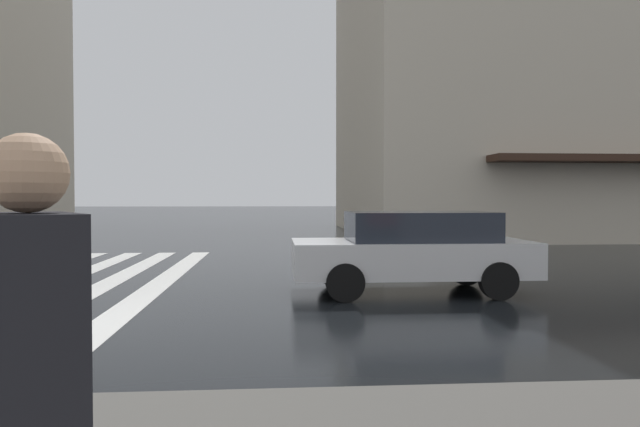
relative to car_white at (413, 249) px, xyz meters
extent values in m
cube|color=silver|center=(1.50, 4.61, -0.75)|extent=(13.00, 0.50, 0.01)
cube|color=silver|center=(1.50, 5.61, -0.75)|extent=(13.00, 0.50, 0.01)
cube|color=silver|center=(1.50, 6.61, -0.75)|extent=(13.00, 0.50, 0.01)
cube|color=beige|center=(17.77, -13.31, 7.37)|extent=(15.54, 23.95, 16.25)
cube|color=silver|center=(0.00, 0.04, -0.15)|extent=(1.75, 4.10, 0.60)
cube|color=#232833|center=(0.00, -0.11, 0.40)|extent=(1.54, 2.46, 0.50)
cylinder|color=black|center=(-0.82, 1.29, -0.45)|extent=(0.20, 0.62, 0.62)
cylinder|color=black|center=(0.83, 1.29, -0.45)|extent=(0.20, 0.62, 0.62)
cylinder|color=black|center=(-0.82, -1.21, -0.45)|extent=(0.20, 0.62, 0.62)
cylinder|color=black|center=(0.83, -1.21, -0.45)|extent=(0.20, 0.62, 0.62)
cube|color=black|center=(-8.48, 3.10, 0.55)|extent=(0.47, 0.41, 0.60)
sphere|color=tan|center=(-8.48, 3.10, 0.96)|extent=(0.22, 0.22, 0.22)
camera|label=1|loc=(-10.17, 2.42, 0.90)|focal=33.47mm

